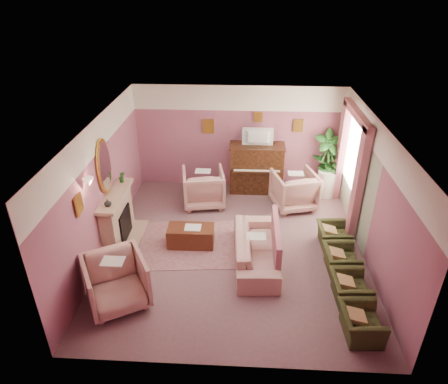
# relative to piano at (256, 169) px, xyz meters

# --- Properties ---
(floor) EXTENTS (5.50, 6.00, 0.01)m
(floor) POSITION_rel_piano_xyz_m (-0.50, -2.68, -0.65)
(floor) COLOR #745258
(floor) RESTS_ON ground
(ceiling) EXTENTS (5.50, 6.00, 0.01)m
(ceiling) POSITION_rel_piano_xyz_m (-0.50, -2.68, 2.15)
(ceiling) COLOR silver
(ceiling) RESTS_ON wall_back
(wall_back) EXTENTS (5.50, 0.02, 2.80)m
(wall_back) POSITION_rel_piano_xyz_m (-0.50, 0.32, 0.75)
(wall_back) COLOR #7F4D6A
(wall_back) RESTS_ON floor
(wall_front) EXTENTS (5.50, 0.02, 2.80)m
(wall_front) POSITION_rel_piano_xyz_m (-0.50, -5.68, 0.75)
(wall_front) COLOR #7F4D6A
(wall_front) RESTS_ON floor
(wall_left) EXTENTS (0.02, 6.00, 2.80)m
(wall_left) POSITION_rel_piano_xyz_m (-3.25, -2.68, 0.75)
(wall_left) COLOR #7F4D6A
(wall_left) RESTS_ON floor
(wall_right) EXTENTS (0.02, 6.00, 2.80)m
(wall_right) POSITION_rel_piano_xyz_m (2.25, -2.68, 0.75)
(wall_right) COLOR #7F4D6A
(wall_right) RESTS_ON floor
(picture_rail_band) EXTENTS (5.50, 0.01, 0.65)m
(picture_rail_band) POSITION_rel_piano_xyz_m (-0.50, 0.31, 1.82)
(picture_rail_band) COLOR white
(picture_rail_band) RESTS_ON wall_back
(stripe_panel) EXTENTS (0.01, 3.00, 2.15)m
(stripe_panel) POSITION_rel_piano_xyz_m (2.23, -1.38, 0.42)
(stripe_panel) COLOR #A2AF93
(stripe_panel) RESTS_ON wall_right
(fireplace_surround) EXTENTS (0.30, 1.40, 1.10)m
(fireplace_surround) POSITION_rel_piano_xyz_m (-3.09, -2.48, -0.10)
(fireplace_surround) COLOR tan
(fireplace_surround) RESTS_ON floor
(fireplace_inset) EXTENTS (0.18, 0.72, 0.68)m
(fireplace_inset) POSITION_rel_piano_xyz_m (-2.99, -2.48, -0.25)
(fireplace_inset) COLOR black
(fireplace_inset) RESTS_ON floor
(fire_ember) EXTENTS (0.06, 0.54, 0.10)m
(fire_ember) POSITION_rel_piano_xyz_m (-2.95, -2.48, -0.43)
(fire_ember) COLOR #FF5F0B
(fire_ember) RESTS_ON floor
(mantel_shelf) EXTENTS (0.40, 1.55, 0.07)m
(mantel_shelf) POSITION_rel_piano_xyz_m (-3.06, -2.48, 0.47)
(mantel_shelf) COLOR tan
(mantel_shelf) RESTS_ON fireplace_surround
(hearth) EXTENTS (0.55, 1.50, 0.02)m
(hearth) POSITION_rel_piano_xyz_m (-2.89, -2.48, -0.64)
(hearth) COLOR tan
(hearth) RESTS_ON floor
(mirror_frame) EXTENTS (0.04, 0.72, 1.20)m
(mirror_frame) POSITION_rel_piano_xyz_m (-3.20, -2.48, 1.15)
(mirror_frame) COLOR gold
(mirror_frame) RESTS_ON wall_left
(mirror_glass) EXTENTS (0.01, 0.60, 1.06)m
(mirror_glass) POSITION_rel_piano_xyz_m (-3.17, -2.48, 1.15)
(mirror_glass) COLOR white
(mirror_glass) RESTS_ON wall_left
(sconce_shade) EXTENTS (0.20, 0.20, 0.16)m
(sconce_shade) POSITION_rel_piano_xyz_m (-3.12, -3.53, 1.33)
(sconce_shade) COLOR #DAA68A
(sconce_shade) RESTS_ON wall_left
(piano) EXTENTS (1.40, 0.60, 1.30)m
(piano) POSITION_rel_piano_xyz_m (0.00, 0.00, 0.00)
(piano) COLOR #331B0E
(piano) RESTS_ON floor
(piano_keyshelf) EXTENTS (1.30, 0.12, 0.06)m
(piano_keyshelf) POSITION_rel_piano_xyz_m (-0.00, -0.35, 0.07)
(piano_keyshelf) COLOR #331B0E
(piano_keyshelf) RESTS_ON piano
(piano_keys) EXTENTS (1.20, 0.08, 0.02)m
(piano_keys) POSITION_rel_piano_xyz_m (0.00, -0.35, 0.11)
(piano_keys) COLOR white
(piano_keys) RESTS_ON piano
(piano_top) EXTENTS (1.45, 0.65, 0.04)m
(piano_top) POSITION_rel_piano_xyz_m (0.00, 0.00, 0.66)
(piano_top) COLOR #331B0E
(piano_top) RESTS_ON piano
(television) EXTENTS (0.80, 0.12, 0.48)m
(television) POSITION_rel_piano_xyz_m (0.00, -0.05, 0.95)
(television) COLOR black
(television) RESTS_ON piano
(print_back_left) EXTENTS (0.30, 0.03, 0.38)m
(print_back_left) POSITION_rel_piano_xyz_m (-1.30, 0.28, 1.07)
(print_back_left) COLOR gold
(print_back_left) RESTS_ON wall_back
(print_back_right) EXTENTS (0.26, 0.03, 0.34)m
(print_back_right) POSITION_rel_piano_xyz_m (1.05, 0.28, 1.13)
(print_back_right) COLOR gold
(print_back_right) RESTS_ON wall_back
(print_back_mid) EXTENTS (0.22, 0.03, 0.26)m
(print_back_mid) POSITION_rel_piano_xyz_m (0.00, 0.28, 1.35)
(print_back_mid) COLOR gold
(print_back_mid) RESTS_ON wall_back
(print_left_wall) EXTENTS (0.03, 0.28, 0.36)m
(print_left_wall) POSITION_rel_piano_xyz_m (-3.21, -3.88, 1.07)
(print_left_wall) COLOR gold
(print_left_wall) RESTS_ON wall_left
(window_blind) EXTENTS (0.03, 1.40, 1.80)m
(window_blind) POSITION_rel_piano_xyz_m (2.20, -1.13, 1.05)
(window_blind) COLOR silver
(window_blind) RESTS_ON wall_right
(curtain_left) EXTENTS (0.16, 0.34, 2.60)m
(curtain_left) POSITION_rel_piano_xyz_m (2.12, -2.05, 0.65)
(curtain_left) COLOR #AE5E6B
(curtain_left) RESTS_ON floor
(curtain_right) EXTENTS (0.16, 0.34, 2.60)m
(curtain_right) POSITION_rel_piano_xyz_m (2.12, -0.21, 0.65)
(curtain_right) COLOR #AE5E6B
(curtain_right) RESTS_ON floor
(pelmet) EXTENTS (0.16, 2.20, 0.16)m
(pelmet) POSITION_rel_piano_xyz_m (2.12, -1.13, 1.91)
(pelmet) COLOR #AE5E6B
(pelmet) RESTS_ON wall_right
(mantel_plant) EXTENTS (0.16, 0.16, 0.28)m
(mantel_plant) POSITION_rel_piano_xyz_m (-3.05, -1.93, 0.64)
(mantel_plant) COLOR #1F571D
(mantel_plant) RESTS_ON mantel_shelf
(mantel_vase) EXTENTS (0.16, 0.16, 0.16)m
(mantel_vase) POSITION_rel_piano_xyz_m (-3.05, -2.98, 0.58)
(mantel_vase) COLOR white
(mantel_vase) RESTS_ON mantel_shelf
(area_rug) EXTENTS (2.64, 2.00, 0.01)m
(area_rug) POSITION_rel_piano_xyz_m (-1.33, -2.58, -0.64)
(area_rug) COLOR #955F64
(area_rug) RESTS_ON floor
(coffee_table) EXTENTS (1.01, 0.51, 0.45)m
(coffee_table) POSITION_rel_piano_xyz_m (-1.45, -2.61, -0.43)
(coffee_table) COLOR #4D2413
(coffee_table) RESTS_ON floor
(table_paper) EXTENTS (0.35, 0.28, 0.01)m
(table_paper) POSITION_rel_piano_xyz_m (-1.40, -2.61, -0.20)
(table_paper) COLOR silver
(table_paper) RESTS_ON coffee_table
(sofa) EXTENTS (0.71, 2.13, 0.86)m
(sofa) POSITION_rel_piano_xyz_m (-0.05, -3.10, -0.22)
(sofa) COLOR tan
(sofa) RESTS_ON floor
(sofa_throw) EXTENTS (0.11, 1.62, 0.59)m
(sofa_throw) POSITION_rel_piano_xyz_m (0.35, -3.10, -0.05)
(sofa_throw) COLOR #AE5E6B
(sofa_throw) RESTS_ON sofa
(floral_armchair_left) EXTENTS (1.01, 1.01, 1.06)m
(floral_armchair_left) POSITION_rel_piano_xyz_m (-1.36, -0.82, -0.12)
(floral_armchair_left) COLOR tan
(floral_armchair_left) RESTS_ON floor
(floral_armchair_right) EXTENTS (1.01, 1.01, 1.06)m
(floral_armchair_right) POSITION_rel_piano_xyz_m (0.95, -0.83, -0.12)
(floral_armchair_right) COLOR tan
(floral_armchair_right) RESTS_ON floor
(floral_armchair_front) EXTENTS (1.01, 1.01, 1.06)m
(floral_armchair_front) POSITION_rel_piano_xyz_m (-2.54, -4.44, -0.12)
(floral_armchair_front) COLOR tan
(floral_armchair_front) RESTS_ON floor
(olive_chair_a) EXTENTS (0.53, 0.76, 0.65)m
(olive_chair_a) POSITION_rel_piano_xyz_m (1.64, -4.94, -0.32)
(olive_chair_a) COLOR #33391A
(olive_chair_a) RESTS_ON floor
(olive_chair_b) EXTENTS (0.53, 0.76, 0.65)m
(olive_chair_b) POSITION_rel_piano_xyz_m (1.64, -4.12, -0.32)
(olive_chair_b) COLOR #33391A
(olive_chair_b) RESTS_ON floor
(olive_chair_c) EXTENTS (0.53, 0.76, 0.65)m
(olive_chair_c) POSITION_rel_piano_xyz_m (1.64, -3.30, -0.32)
(olive_chair_c) COLOR #33391A
(olive_chair_c) RESTS_ON floor
(olive_chair_d) EXTENTS (0.53, 0.76, 0.65)m
(olive_chair_d) POSITION_rel_piano_xyz_m (1.64, -2.48, -0.32)
(olive_chair_d) COLOR #33391A
(olive_chair_d) RESTS_ON floor
(side_table) EXTENTS (0.52, 0.52, 0.70)m
(side_table) POSITION_rel_piano_xyz_m (1.89, -0.16, -0.30)
(side_table) COLOR silver
(side_table) RESTS_ON floor
(side_plant_big) EXTENTS (0.30, 0.30, 0.34)m
(side_plant_big) POSITION_rel_piano_xyz_m (1.89, -0.16, 0.22)
(side_plant_big) COLOR #1F571D
(side_plant_big) RESTS_ON side_table
(side_plant_small) EXTENTS (0.16, 0.16, 0.28)m
(side_plant_small) POSITION_rel_piano_xyz_m (2.01, -0.26, 0.19)
(side_plant_small) COLOR #1F571D
(side_plant_small) RESTS_ON side_table
(palm_pot) EXTENTS (0.34, 0.34, 0.34)m
(palm_pot) POSITION_rel_piano_xyz_m (1.83, -0.02, -0.48)
(palm_pot) COLOR #994029
(palm_pot) RESTS_ON floor
(palm_plant) EXTENTS (0.76, 0.76, 1.44)m
(palm_plant) POSITION_rel_piano_xyz_m (1.83, -0.02, 0.41)
(palm_plant) COLOR #1F571D
(palm_plant) RESTS_ON palm_pot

